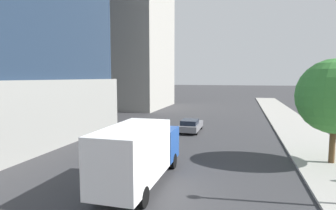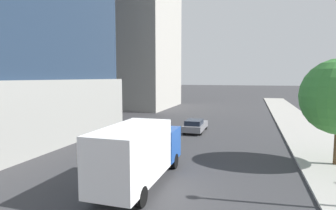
% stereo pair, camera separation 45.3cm
% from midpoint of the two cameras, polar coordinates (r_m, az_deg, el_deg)
% --- Properties ---
extents(construction_building, '(14.19, 17.63, 36.17)m').
position_cam_midpoint_polar(construction_building, '(53.38, -6.44, 16.53)').
color(construction_building, '#9E9B93').
rests_on(construction_building, ground).
extents(car_gray, '(1.84, 4.61, 1.33)m').
position_cam_midpoint_polar(car_gray, '(28.45, 6.08, -4.21)').
color(car_gray, slate).
rests_on(car_gray, ground).
extents(box_truck, '(2.33, 7.74, 3.22)m').
position_cam_midpoint_polar(box_truck, '(14.46, -5.07, -9.54)').
color(box_truck, '#1E4799').
rests_on(box_truck, ground).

